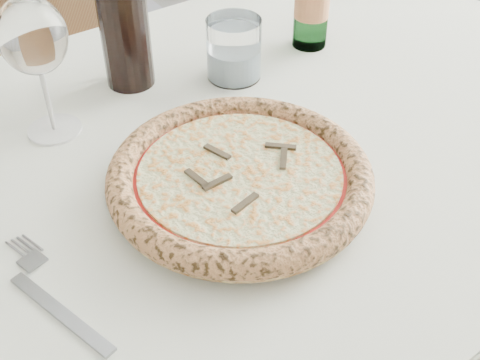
{
  "coord_description": "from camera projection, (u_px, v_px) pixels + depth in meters",
  "views": [
    {
      "loc": [
        -0.13,
        -0.65,
        1.25
      ],
      "look_at": [
        0.18,
        -0.18,
        0.78
      ],
      "focal_mm": 45.0,
      "sensor_mm": 36.0,
      "label": 1
    }
  ],
  "objects": [
    {
      "name": "pizza",
      "position": [
        240.0,
        176.0,
        0.74
      ],
      "size": [
        0.33,
        0.33,
        0.03
      ],
      "color": "#E0C57C",
      "rests_on": "plate"
    },
    {
      "name": "wine_bottle",
      "position": [
        121.0,
        4.0,
        0.87
      ],
      "size": [
        0.07,
        0.07,
        0.3
      ],
      "color": "black",
      "rests_on": "dining_table"
    },
    {
      "name": "plate",
      "position": [
        240.0,
        187.0,
        0.75
      ],
      "size": [
        0.29,
        0.29,
        0.02
      ],
      "color": "white",
      "rests_on": "dining_table"
    },
    {
      "name": "dining_table",
      "position": [
        202.0,
        200.0,
        0.87
      ],
      "size": [
        1.47,
        0.9,
        0.76
      ],
      "color": "brown",
      "rests_on": "floor"
    },
    {
      "name": "chair_far",
      "position": [
        29.0,
        60.0,
        1.46
      ],
      "size": [
        0.49,
        0.49,
        0.93
      ],
      "color": "brown",
      "rests_on": "floor"
    },
    {
      "name": "tumbler",
      "position": [
        234.0,
        53.0,
        0.94
      ],
      "size": [
        0.09,
        0.09,
        0.1
      ],
      "color": "white",
      "rests_on": "dining_table"
    },
    {
      "name": "fork",
      "position": [
        52.0,
        296.0,
        0.62
      ],
      "size": [
        0.06,
        0.21,
        0.0
      ],
      "color": "gray",
      "rests_on": "dining_table"
    },
    {
      "name": "wine_glass",
      "position": [
        33.0,
        39.0,
        0.76
      ],
      "size": [
        0.09,
        0.09,
        0.2
      ],
      "color": "white",
      "rests_on": "dining_table"
    }
  ]
}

